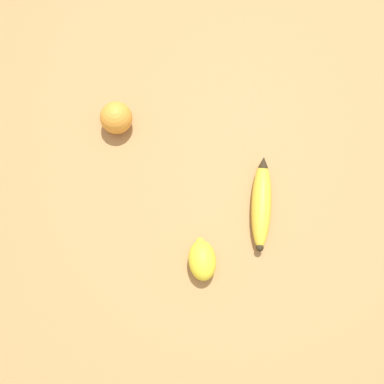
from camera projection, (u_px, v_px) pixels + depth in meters
ground_plane at (207, 213)px, 0.89m from camera, size 3.00×3.00×0.00m
banana at (261, 203)px, 0.88m from camera, size 0.11×0.18×0.04m
orange at (116, 118)px, 0.92m from camera, size 0.07×0.07×0.07m
lemon at (202, 260)px, 0.84m from camera, size 0.07×0.09×0.05m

